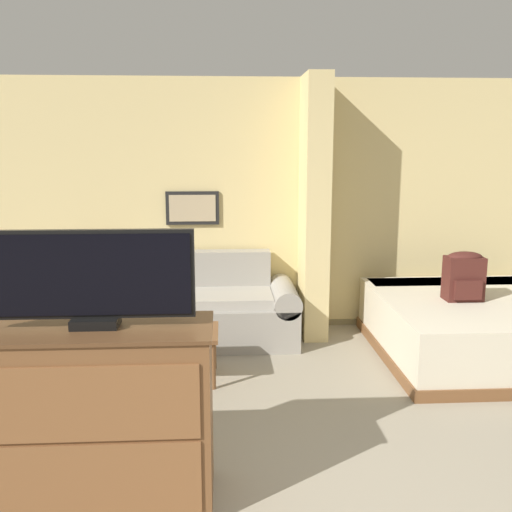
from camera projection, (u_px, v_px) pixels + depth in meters
wall_back at (297, 206)px, 6.01m from camera, size 6.81×0.16×2.60m
wall_partition_pillar at (314, 209)px, 5.68m from camera, size 0.24×0.57×2.60m
couch at (192, 310)px, 5.67m from camera, size 2.09×0.84×0.86m
coffee_table at (180, 337)px, 4.70m from camera, size 0.64×0.51×0.42m
side_table at (67, 296)px, 5.54m from camera, size 0.46×0.46×0.58m
table_lamp at (65, 257)px, 5.47m from camera, size 0.37×0.37×0.42m
tv_dresser at (101, 416)px, 3.05m from camera, size 1.21×0.52×0.99m
tv at (93, 278)px, 2.91m from camera, size 1.04×0.16×0.51m
bed at (474, 327)px, 5.26m from camera, size 1.75×1.91×0.54m
backpack at (464, 275)px, 5.13m from camera, size 0.33×0.23×0.45m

